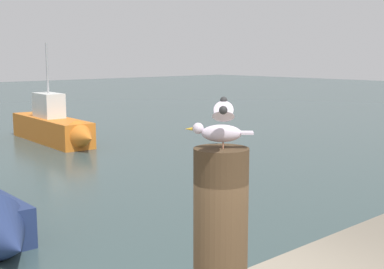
% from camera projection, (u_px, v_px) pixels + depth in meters
% --- Properties ---
extents(mooring_post, '(0.32, 0.32, 1.11)m').
position_uv_depth(mooring_post, '(221.00, 242.00, 3.06)').
color(mooring_post, '#4C3823').
rests_on(mooring_post, harbor_quay).
extents(seagull, '(0.53, 0.52, 0.27)m').
position_uv_depth(seagull, '(221.00, 125.00, 2.96)').
color(seagull, tan).
rests_on(seagull, mooring_post).
extents(boat_orange, '(1.48, 5.81, 3.69)m').
position_uv_depth(boat_orange, '(56.00, 127.00, 19.33)').
color(boat_orange, orange).
rests_on(boat_orange, ground_plane).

